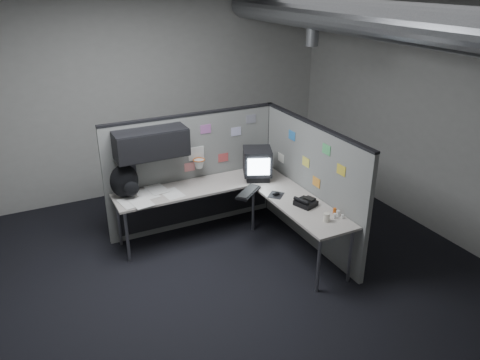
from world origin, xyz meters
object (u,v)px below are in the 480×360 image
desk (227,198)px  phone (305,202)px  keyboard (248,192)px  backpack (125,182)px  monitor (257,163)px

desk → phone: (0.66, -0.82, 0.16)m
keyboard → backpack: backpack is taller
backpack → keyboard: bearing=-22.2°
backpack → desk: bearing=-16.7°
keyboard → phone: bearing=-46.6°
monitor → backpack: 1.76m
monitor → keyboard: 0.54m
desk → phone: bearing=-51.2°
keyboard → backpack: bearing=163.2°
phone → backpack: size_ratio=0.66×
monitor → phone: bearing=-104.5°
desk → backpack: bearing=162.7°
keyboard → backpack: size_ratio=1.05×
monitor → backpack: bearing=151.1°
desk → monitor: 0.65m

